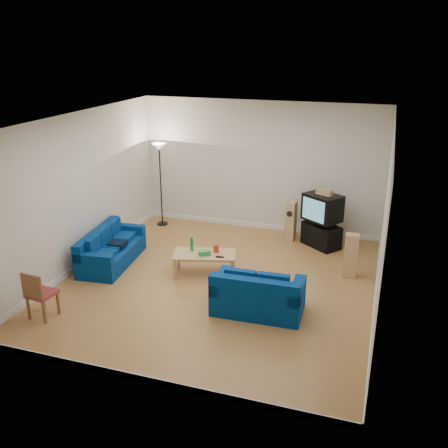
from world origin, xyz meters
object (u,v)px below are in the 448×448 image
(sofa_three_seat, at_px, (110,251))
(tv_stand, at_px, (321,235))
(coffee_table, at_px, (205,256))
(television, at_px, (322,208))
(sofa_loveseat, at_px, (258,297))

(sofa_three_seat, xyz_separation_m, tv_stand, (4.18, 2.35, -0.00))
(coffee_table, distance_m, television, 3.06)
(television, bearing_deg, coffee_table, -98.23)
(coffee_table, xyz_separation_m, television, (2.04, 2.22, 0.54))
(sofa_three_seat, height_order, sofa_loveseat, sofa_loveseat)
(sofa_three_seat, relative_size, sofa_loveseat, 1.24)
(sofa_three_seat, height_order, coffee_table, sofa_three_seat)
(sofa_three_seat, relative_size, coffee_table, 1.44)
(sofa_loveseat, distance_m, television, 3.50)
(sofa_loveseat, height_order, television, television)
(television, bearing_deg, sofa_three_seat, -116.28)
(sofa_three_seat, height_order, tv_stand, sofa_three_seat)
(sofa_loveseat, relative_size, coffee_table, 1.16)
(tv_stand, bearing_deg, sofa_loveseat, -62.05)
(tv_stand, distance_m, television, 0.68)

